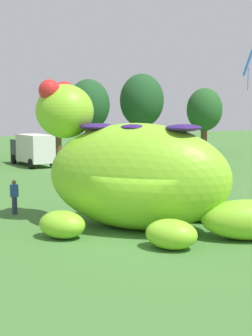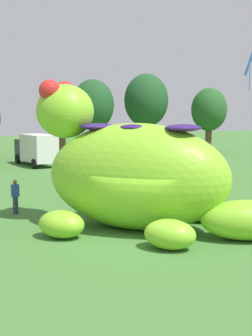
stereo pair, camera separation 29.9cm
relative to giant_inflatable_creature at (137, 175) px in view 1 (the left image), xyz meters
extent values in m
plane|color=#427533|center=(-1.08, -1.62, -2.37)|extent=(160.00, 160.00, 0.00)
ellipsoid|color=#8CD12D|center=(-0.03, 0.00, -0.07)|extent=(8.43, 8.83, 4.59)
ellipsoid|color=#8CD12D|center=(-2.30, 2.61, 2.71)|extent=(3.57, 3.60, 2.42)
sphere|color=red|center=(-3.04, 2.45, 3.62)|extent=(0.97, 0.97, 0.97)
sphere|color=red|center=(-2.04, 3.33, 3.62)|extent=(0.97, 0.97, 0.97)
ellipsoid|color=navy|center=(-1.23, 1.38, 2.04)|extent=(2.35, 2.31, 0.31)
ellipsoid|color=navy|center=(-0.03, 0.00, 2.04)|extent=(2.35, 2.31, 0.31)
ellipsoid|color=navy|center=(1.31, -1.54, 2.04)|extent=(2.35, 2.31, 0.31)
ellipsoid|color=#8CD12D|center=(-3.42, 0.02, -1.81)|extent=(2.35, 2.40, 1.12)
ellipsoid|color=#8CD12D|center=(0.42, 3.36, -1.81)|extent=(2.35, 2.40, 1.12)
ellipsoid|color=#8CD12D|center=(-0.32, -3.23, -1.81)|extent=(2.35, 2.40, 1.12)
ellipsoid|color=#8CD12D|center=(3.22, -0.15, -1.81)|extent=(2.35, 2.40, 1.12)
ellipsoid|color=#8CD12D|center=(3.05, -3.54, -1.56)|extent=(4.10, 3.38, 1.61)
cube|color=#333842|center=(2.29, 27.51, -0.97)|extent=(2.15, 1.96, 1.90)
cube|color=silver|center=(2.56, 24.33, -0.67)|extent=(2.49, 4.76, 2.50)
cylinder|color=black|center=(1.29, 27.43, -1.92)|extent=(0.36, 0.92, 0.90)
cylinder|color=black|center=(3.28, 27.60, -1.92)|extent=(0.36, 0.92, 0.90)
cylinder|color=black|center=(1.65, 22.63, -1.92)|extent=(0.36, 0.92, 0.90)
cylinder|color=black|center=(3.75, 22.81, -1.92)|extent=(0.36, 0.92, 0.90)
cylinder|color=brown|center=(7.48, 32.21, -0.95)|extent=(0.81, 0.81, 2.83)
ellipsoid|color=#2D662D|center=(7.48, 32.21, 2.96)|extent=(4.53, 4.53, 5.43)
cylinder|color=brown|center=(11.68, 33.23, -0.81)|extent=(0.89, 0.89, 3.11)
ellipsoid|color=#1E4C23|center=(11.68, 33.23, 3.47)|extent=(4.97, 4.97, 5.96)
cylinder|color=brown|center=(18.78, 33.11, -0.66)|extent=(0.98, 0.98, 3.42)
ellipsoid|color=#1E4C23|center=(18.78, 33.11, 4.06)|extent=(5.47, 5.47, 6.56)
cylinder|color=brown|center=(26.42, 30.47, -0.96)|extent=(0.81, 0.81, 2.82)
ellipsoid|color=#235623|center=(26.42, 30.47, 2.94)|extent=(4.51, 4.51, 5.42)
cylinder|color=#2D334C|center=(-4.05, 5.26, -1.93)|extent=(0.26, 0.26, 0.88)
cube|color=#2D4CA5|center=(-4.05, 5.26, -1.19)|extent=(0.38, 0.22, 0.60)
sphere|color=brown|center=(-4.05, 5.26, -0.77)|extent=(0.22, 0.22, 0.22)
cylinder|color=#2D334C|center=(2.60, 5.08, -1.93)|extent=(0.26, 0.26, 0.88)
cube|color=gold|center=(2.60, 5.08, -1.19)|extent=(0.38, 0.22, 0.60)
sphere|color=brown|center=(2.60, 5.08, -0.77)|extent=(0.22, 0.22, 0.22)
cylinder|color=black|center=(6.60, 12.42, -1.93)|extent=(0.26, 0.26, 0.88)
cube|color=gold|center=(6.60, 12.42, -1.19)|extent=(0.38, 0.22, 0.60)
sphere|color=beige|center=(6.60, 12.42, -0.77)|extent=(0.22, 0.22, 0.22)
cylinder|color=brown|center=(7.40, 1.52, -2.29)|extent=(0.06, 0.06, 0.15)
cylinder|color=silver|center=(7.40, 1.52, 1.53)|extent=(0.01, 0.01, 7.50)
cube|color=blue|center=(7.40, 1.52, 5.28)|extent=(1.13, 1.13, 1.44)
cylinder|color=blue|center=(7.40, 1.52, 4.38)|extent=(0.03, 0.03, 1.20)
camera|label=1|loc=(-9.42, -17.19, 2.70)|focal=49.21mm
camera|label=2|loc=(-9.15, -17.32, 2.70)|focal=49.21mm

